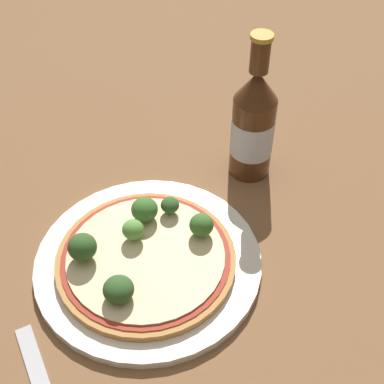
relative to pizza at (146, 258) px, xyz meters
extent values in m
plane|color=brown|center=(-0.01, 0.01, -0.02)|extent=(3.00, 3.00, 0.00)
cylinder|color=silver|center=(0.00, 0.00, -0.01)|extent=(0.28, 0.28, 0.01)
cylinder|color=#B77F42|center=(0.00, 0.00, 0.00)|extent=(0.22, 0.22, 0.01)
cylinder|color=maroon|center=(0.00, 0.00, 0.00)|extent=(0.21, 0.21, 0.00)
cylinder|color=beige|center=(0.00, 0.00, 0.00)|extent=(0.19, 0.19, 0.00)
cylinder|color=#89A866|center=(-0.06, -0.02, 0.01)|extent=(0.01, 0.01, 0.01)
ellipsoid|color=#2D5123|center=(-0.06, -0.02, 0.02)|extent=(0.04, 0.04, 0.03)
cylinder|color=#89A866|center=(0.04, 0.04, 0.01)|extent=(0.01, 0.01, 0.01)
ellipsoid|color=#386628|center=(0.04, 0.04, 0.02)|extent=(0.03, 0.03, 0.03)
cylinder|color=#89A866|center=(0.07, -0.03, 0.01)|extent=(0.01, 0.01, 0.01)
ellipsoid|color=#386628|center=(0.07, -0.03, 0.02)|extent=(0.03, 0.03, 0.03)
cylinder|color=#89A866|center=(-0.05, 0.05, 0.01)|extent=(0.01, 0.01, 0.01)
ellipsoid|color=#2D5123|center=(-0.05, 0.05, 0.03)|extent=(0.03, 0.03, 0.03)
cylinder|color=#89A866|center=(0.07, 0.03, 0.01)|extent=(0.01, 0.01, 0.01)
ellipsoid|color=#2D5123|center=(0.07, 0.03, 0.02)|extent=(0.02, 0.02, 0.02)
cylinder|color=#89A866|center=(0.01, 0.03, 0.01)|extent=(0.01, 0.01, 0.01)
ellipsoid|color=#568E3D|center=(0.01, 0.03, 0.02)|extent=(0.03, 0.03, 0.02)
cylinder|color=#472814|center=(0.23, 0.02, 0.04)|extent=(0.06, 0.06, 0.13)
cylinder|color=#B2BCD1|center=(0.23, 0.02, 0.05)|extent=(0.06, 0.06, 0.06)
cone|color=#472814|center=(0.23, 0.02, 0.13)|extent=(0.06, 0.06, 0.04)
cylinder|color=#472814|center=(0.23, 0.02, 0.17)|extent=(0.03, 0.03, 0.05)
cylinder|color=#B7892D|center=(0.23, 0.02, 0.20)|extent=(0.03, 0.03, 0.01)
camera|label=1|loc=(-0.25, -0.32, 0.52)|focal=50.00mm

